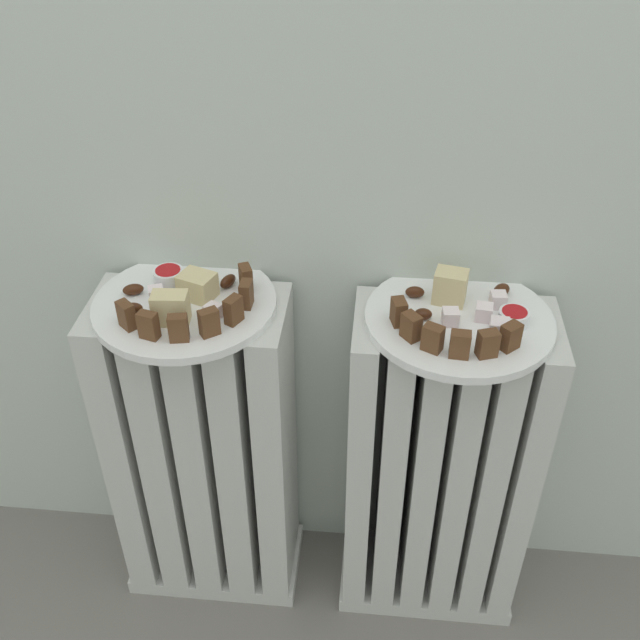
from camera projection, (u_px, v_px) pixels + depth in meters
The scene contains 35 objects.
radiator_left at pixel (205, 456), 1.20m from camera, with size 0.30×0.16×0.59m.
radiator_right at pixel (438, 472), 1.17m from camera, with size 0.30×0.16×0.59m.
plate_left at pixel (185, 304), 1.02m from camera, with size 0.26×0.26×0.01m, color white.
plate_right at pixel (459, 320), 0.99m from camera, with size 0.26×0.26×0.01m, color white.
dark_cake_slice_left_0 at pixel (126, 315), 0.96m from camera, with size 0.03×0.02×0.04m, color #56351E.
dark_cake_slice_left_1 at pixel (148, 325), 0.94m from camera, with size 0.03×0.02×0.04m, color #56351E.
dark_cake_slice_left_2 at pixel (178, 328), 0.94m from camera, with size 0.03×0.02×0.04m, color #56351E.
dark_cake_slice_left_3 at pixel (209, 323), 0.95m from camera, with size 0.03×0.02×0.04m, color #56351E.
dark_cake_slice_left_4 at pixel (233, 310), 0.97m from camera, with size 0.03×0.02×0.04m, color #56351E.
dark_cake_slice_left_5 at pixel (246, 294), 1.00m from camera, with size 0.03×0.02×0.04m, color #56351E.
dark_cake_slice_left_6 at pixel (246, 278), 1.03m from camera, with size 0.03×0.02×0.04m, color #56351E.
marble_cake_slice_left_0 at pixel (171, 308), 0.97m from camera, with size 0.05×0.03×0.04m, color beige.
marble_cake_slice_left_1 at pixel (197, 286), 1.02m from camera, with size 0.05×0.04×0.04m, color beige.
turkish_delight_left_0 at pixel (156, 294), 1.01m from camera, with size 0.02×0.02×0.02m, color white.
turkish_delight_left_1 at pixel (213, 311), 0.98m from camera, with size 0.02×0.02×0.02m, color white.
medjool_date_left_0 at pixel (133, 290), 1.03m from camera, with size 0.03×0.02×0.02m, color #3D1E0F.
medjool_date_left_1 at pixel (228, 281), 1.04m from camera, with size 0.03×0.01×0.02m, color #3D1E0F.
medjool_date_left_2 at pixel (132, 309), 0.99m from camera, with size 0.03×0.01×0.02m, color #3D1E0F.
jam_bowl_left at pixel (169, 277), 1.04m from camera, with size 0.04×0.04×0.03m.
dark_cake_slice_right_0 at pixel (399, 312), 0.97m from camera, with size 0.03×0.02×0.04m, color #56351E.
dark_cake_slice_right_1 at pixel (411, 327), 0.94m from camera, with size 0.03×0.02×0.04m, color #56351E.
dark_cake_slice_right_2 at pixel (433, 338), 0.92m from camera, with size 0.03×0.02×0.04m, color #56351E.
dark_cake_slice_right_3 at pixel (460, 344), 0.91m from camera, with size 0.03×0.02×0.04m, color #56351E.
dark_cake_slice_right_4 at pixel (488, 344), 0.91m from camera, with size 0.03×0.02×0.04m, color #56351E.
dark_cake_slice_right_5 at pixel (510, 337), 0.92m from camera, with size 0.03×0.02×0.04m, color #56351E.
marble_cake_slice_right_0 at pixel (450, 287), 1.01m from camera, with size 0.04×0.03×0.05m, color beige.
turkish_delight_right_0 at pixel (484, 312), 0.98m from camera, with size 0.02×0.02×0.02m, color white.
turkish_delight_right_1 at pixel (498, 300), 1.00m from camera, with size 0.02×0.02×0.02m, color white.
turkish_delight_right_2 at pixel (450, 317), 0.97m from camera, with size 0.02×0.02×0.02m, color white.
turkish_delight_right_3 at pixel (499, 329), 0.95m from camera, with size 0.02×0.02×0.02m, color white.
medjool_date_right_0 at pixel (415, 292), 1.02m from camera, with size 0.03×0.01×0.02m, color #3D1E0F.
medjool_date_right_1 at pixel (501, 290), 1.03m from camera, with size 0.03×0.02×0.02m, color #3D1E0F.
medjool_date_right_2 at pixel (423, 314), 0.98m from camera, with size 0.02×0.02×0.02m, color #3D1E0F.
jam_bowl_right at pixel (514, 317), 0.97m from camera, with size 0.04×0.04×0.02m.
fork at pixel (176, 312), 1.00m from camera, with size 0.06×0.10×0.00m.
Camera 1 is at (0.08, -0.53, 1.18)m, focal length 41.13 mm.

